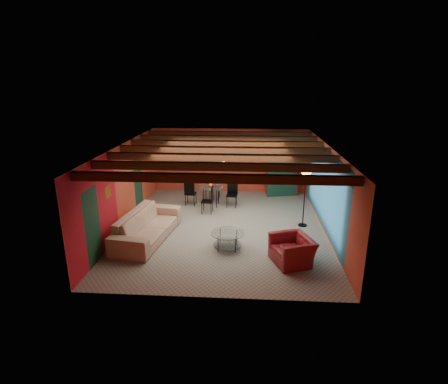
# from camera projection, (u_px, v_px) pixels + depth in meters

# --- Properties ---
(room) EXTENTS (6.52, 8.01, 2.71)m
(room) POSITION_uv_depth(u_px,v_px,m) (224.00, 156.00, 11.20)
(room) COLOR gray
(room) RESTS_ON ground
(sofa) EXTENTS (1.56, 3.09, 0.86)m
(sofa) POSITION_uv_depth(u_px,v_px,m) (147.00, 226.00, 10.82)
(sofa) COLOR tan
(sofa) RESTS_ON ground
(armchair) EXTENTS (1.27, 1.35, 0.71)m
(armchair) POSITION_uv_depth(u_px,v_px,m) (292.00, 250.00, 9.44)
(armchair) COLOR maroon
(armchair) RESTS_ON ground
(coffee_table) EXTENTS (1.01, 1.01, 0.50)m
(coffee_table) POSITION_uv_depth(u_px,v_px,m) (228.00, 240.00, 10.26)
(coffee_table) COLOR white
(coffee_table) RESTS_ON ground
(dining_table) EXTENTS (2.15, 2.15, 1.04)m
(dining_table) POSITION_uv_depth(u_px,v_px,m) (211.00, 193.00, 13.64)
(dining_table) COLOR white
(dining_table) RESTS_ON ground
(armoire) EXTENTS (1.35, 0.88, 2.18)m
(armoire) POSITION_uv_depth(u_px,v_px,m) (282.00, 169.00, 14.86)
(armoire) COLOR maroon
(armoire) RESTS_ON ground
(floor_lamp) EXTENTS (0.38, 0.38, 1.86)m
(floor_lamp) POSITION_uv_depth(u_px,v_px,m) (304.00, 199.00, 11.64)
(floor_lamp) COLOR black
(floor_lamp) RESTS_ON ground
(ceiling_fan) EXTENTS (1.50, 1.50, 0.44)m
(ceiling_fan) POSITION_uv_depth(u_px,v_px,m) (224.00, 157.00, 11.09)
(ceiling_fan) COLOR #472614
(ceiling_fan) RESTS_ON ceiling
(painting) EXTENTS (1.05, 0.03, 0.65)m
(painting) POSITION_uv_depth(u_px,v_px,m) (209.00, 154.00, 15.13)
(painting) COLOR black
(painting) RESTS_ON wall_back
(potted_plant) EXTENTS (0.49, 0.43, 0.50)m
(potted_plant) POSITION_uv_depth(u_px,v_px,m) (284.00, 137.00, 14.46)
(potted_plant) COLOR #26661E
(potted_plant) RESTS_ON armoire
(vase) EXTENTS (0.22, 0.22, 0.19)m
(vase) POSITION_uv_depth(u_px,v_px,m) (211.00, 177.00, 13.46)
(vase) COLOR orange
(vase) RESTS_ON dining_table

